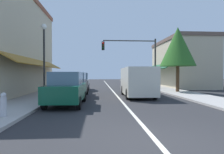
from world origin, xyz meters
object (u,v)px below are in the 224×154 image
traffic_signal_mast_arm (136,54)px  street_lamp_left_near (44,49)px  parked_car_nearest_left (67,89)px  fire_hydrant (4,105)px  tree_right_near (178,47)px  parked_car_third_left (80,82)px  van_in_lane (137,81)px  parked_car_second_left (75,85)px

traffic_signal_mast_arm → street_lamp_left_near: traffic_signal_mast_arm is taller
street_lamp_left_near → parked_car_nearest_left: bearing=-52.5°
fire_hydrant → tree_right_near: bearing=42.3°
street_lamp_left_near → parked_car_third_left: bearing=77.3°
van_in_lane → fire_hydrant: size_ratio=6.01×
tree_right_near → traffic_signal_mast_arm: bearing=123.9°
parked_car_second_left → tree_right_near: bearing=15.1°
parked_car_second_left → tree_right_near: size_ratio=0.71×
parked_car_second_left → fire_hydrant: bearing=-102.8°
parked_car_nearest_left → fire_hydrant: bearing=-117.6°
parked_car_second_left → van_in_lane: size_ratio=0.79×
van_in_lane → fire_hydrant: bearing=-131.2°
van_in_lane → street_lamp_left_near: street_lamp_left_near is taller
parked_car_third_left → traffic_signal_mast_arm: bearing=6.7°
parked_car_second_left → street_lamp_left_near: (-1.74, -1.69, 2.40)m
parked_car_second_left → van_in_lane: (4.57, -0.39, 0.27)m
parked_car_nearest_left → traffic_signal_mast_arm: 12.37m
parked_car_nearest_left → traffic_signal_mast_arm: size_ratio=0.70×
parked_car_nearest_left → street_lamp_left_near: bearing=128.9°
parked_car_third_left → tree_right_near: (8.78, -3.42, 3.16)m
traffic_signal_mast_arm → street_lamp_left_near: bearing=-132.7°
street_lamp_left_near → fire_hydrant: (0.02, -5.55, -2.73)m
parked_car_second_left → fire_hydrant: size_ratio=4.73×
parked_car_second_left → parked_car_third_left: bearing=91.5°
traffic_signal_mast_arm → parked_car_second_left: bearing=-131.9°
parked_car_third_left → street_lamp_left_near: bearing=-104.0°
van_in_lane → traffic_signal_mast_arm: 7.50m
parked_car_second_left → fire_hydrant: 7.46m
traffic_signal_mast_arm → fire_hydrant: (-7.56, -13.75, -3.27)m
tree_right_near → parked_car_third_left: bearing=158.7°
traffic_signal_mast_arm → fire_hydrant: 16.03m
parked_car_second_left → van_in_lane: van_in_lane is taller
parked_car_nearest_left → parked_car_third_left: (-0.14, 9.70, 0.00)m
street_lamp_left_near → tree_right_near: bearing=20.7°
street_lamp_left_near → tree_right_near: tree_right_near is taller
parked_car_second_left → traffic_signal_mast_arm: bearing=48.7°
traffic_signal_mast_arm → tree_right_near: size_ratio=1.03×
parked_car_second_left → tree_right_near: (8.69, 2.24, 3.16)m
parked_car_third_left → van_in_lane: bearing=-53.8°
van_in_lane → tree_right_near: 5.68m
street_lamp_left_near → van_in_lane: bearing=11.6°
parked_car_nearest_left → street_lamp_left_near: (-1.79, 2.34, 2.40)m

